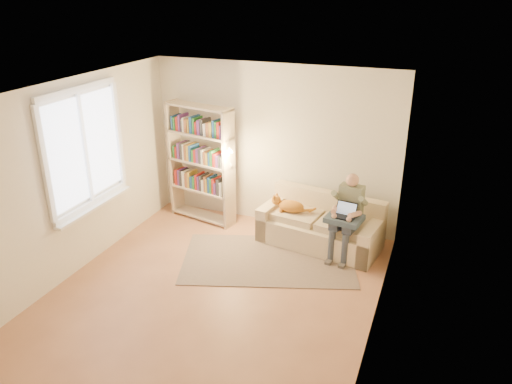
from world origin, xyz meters
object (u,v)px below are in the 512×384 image
at_px(sofa, 321,227).
at_px(laptop, 340,212).
at_px(person, 348,212).
at_px(cat, 292,206).
at_px(bookshelf, 201,158).

relative_size(sofa, laptop, 5.68).
xyz_separation_m(person, cat, (-0.87, 0.16, -0.12)).
relative_size(sofa, person, 1.52).
height_order(cat, laptop, laptop).
distance_m(person, cat, 0.89).
bearing_deg(cat, person, -1.74).
bearing_deg(cat, sofa, 14.76).
bearing_deg(person, bookshelf, -179.48).
xyz_separation_m(sofa, bookshelf, (-2.07, 0.16, 0.80)).
distance_m(sofa, laptop, 0.63).
relative_size(sofa, bookshelf, 0.97).
bearing_deg(laptop, sofa, 147.67).
relative_size(person, laptop, 3.73).
relative_size(sofa, cat, 3.00).
relative_size(cat, bookshelf, 0.32).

